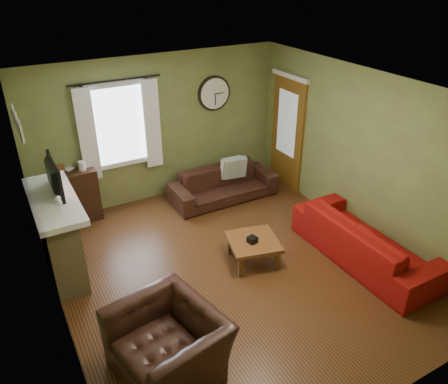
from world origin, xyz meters
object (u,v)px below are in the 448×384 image
bookshelf (75,197)px  sofa_red (365,240)px  armchair (168,344)px  sofa_brown (223,184)px  coffee_table (253,251)px

bookshelf → sofa_red: bearing=-42.5°
armchair → sofa_brown: bearing=130.8°
sofa_brown → sofa_red: sofa_red is taller
coffee_table → sofa_red: bearing=-27.2°
coffee_table → armchair: bearing=-146.9°
bookshelf → coffee_table: (1.99, -2.41, -0.27)m
bookshelf → coffee_table: 3.13m
sofa_red → armchair: armchair is taller
sofa_brown → sofa_red: (0.91, -2.64, 0.05)m
armchair → coffee_table: bearing=111.5°
armchair → coffee_table: 2.18m
bookshelf → sofa_red: 4.68m
armchair → sofa_red: bearing=86.0°
sofa_red → coffee_table: sofa_red is taller
bookshelf → coffee_table: size_ratio=1.30×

